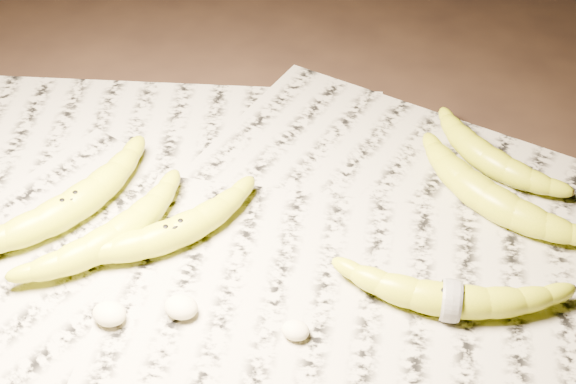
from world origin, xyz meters
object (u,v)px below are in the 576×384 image
(banana_center, at_px, (173,231))
(banana_taped, at_px, (451,298))
(banana_left_a, at_px, (70,205))
(banana_left_b, at_px, (115,234))
(banana_upper_a, at_px, (488,196))
(banana_upper_b, at_px, (487,156))

(banana_center, relative_size, banana_taped, 0.93)
(banana_left_a, relative_size, banana_left_b, 1.18)
(banana_left_b, bearing_deg, banana_left_a, 95.98)
(banana_left_b, relative_size, banana_upper_a, 0.93)
(banana_taped, xyz_separation_m, banana_upper_a, (0.02, 0.16, 0.00))
(banana_upper_a, distance_m, banana_upper_b, 0.08)
(banana_upper_a, bearing_deg, banana_taped, -65.13)
(banana_left_b, xyz_separation_m, banana_center, (0.06, 0.02, -0.00))
(banana_left_a, relative_size, banana_upper_b, 1.33)
(banana_left_b, distance_m, banana_upper_a, 0.42)
(banana_upper_a, bearing_deg, banana_upper_b, 128.16)
(banana_left_b, relative_size, banana_center, 0.98)
(banana_left_b, height_order, banana_upper_a, banana_upper_a)
(banana_left_b, bearing_deg, banana_upper_a, -37.72)
(banana_left_b, xyz_separation_m, banana_taped, (0.36, 0.02, -0.00))
(banana_center, bearing_deg, banana_left_b, 154.14)
(banana_center, xyz_separation_m, banana_upper_a, (0.32, 0.16, 0.00))
(banana_left_b, bearing_deg, banana_center, -40.85)
(banana_left_a, height_order, banana_upper_a, same)
(banana_taped, distance_m, banana_upper_a, 0.16)
(banana_left_a, xyz_separation_m, banana_left_b, (0.07, -0.03, -0.00))
(banana_left_b, xyz_separation_m, banana_upper_a, (0.38, 0.19, 0.00))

